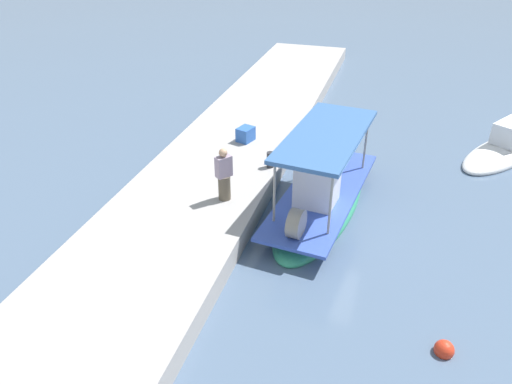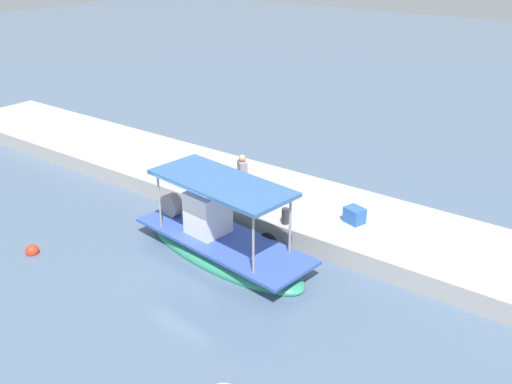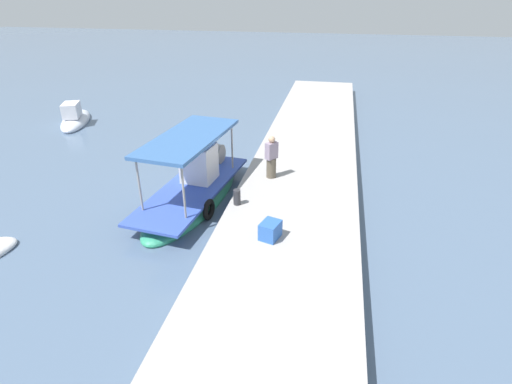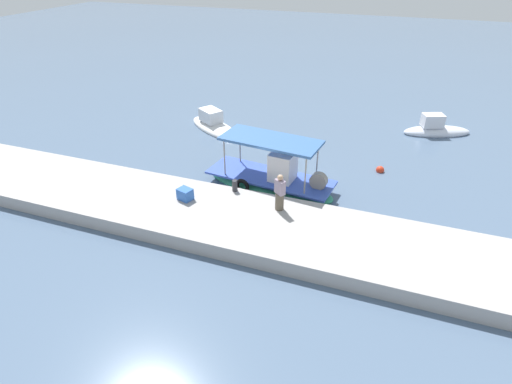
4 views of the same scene
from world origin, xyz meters
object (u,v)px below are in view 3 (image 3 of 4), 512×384
(main_fishing_boat, at_px, (194,190))
(fisherman_near_bollard, at_px, (271,159))
(marker_buoy, at_px, (159,146))
(moored_boat_near, at_px, (75,119))
(mooring_bollard, at_px, (237,197))
(cargo_crate, at_px, (270,230))

(main_fishing_boat, bearing_deg, fisherman_near_bollard, -65.81)
(marker_buoy, bearing_deg, moored_boat_near, 66.66)
(moored_boat_near, bearing_deg, mooring_bollard, -126.34)
(main_fishing_boat, relative_size, fisherman_near_bollard, 4.06)
(fisherman_near_bollard, xyz_separation_m, marker_buoy, (3.61, 6.20, -1.30))
(main_fishing_boat, relative_size, marker_buoy, 15.50)
(cargo_crate, bearing_deg, fisherman_near_bollard, 9.17)
(fisherman_near_bollard, xyz_separation_m, cargo_crate, (-4.09, -0.66, -0.48))
(marker_buoy, xyz_separation_m, moored_boat_near, (2.75, 6.37, 0.16))
(mooring_bollard, relative_size, cargo_crate, 0.87)
(main_fishing_boat, distance_m, mooring_bollard, 2.28)
(fisherman_near_bollard, relative_size, cargo_crate, 2.68)
(main_fishing_boat, xyz_separation_m, marker_buoy, (4.81, 3.53, -0.35))
(fisherman_near_bollard, distance_m, mooring_bollard, 2.50)
(cargo_crate, bearing_deg, main_fishing_boat, 49.01)
(main_fishing_boat, distance_m, fisherman_near_bollard, 3.07)
(cargo_crate, bearing_deg, mooring_bollard, 38.90)
(fisherman_near_bollard, height_order, cargo_crate, fisherman_near_bollard)
(fisherman_near_bollard, distance_m, marker_buoy, 7.29)
(mooring_bollard, relative_size, marker_buoy, 1.24)
(mooring_bollard, bearing_deg, moored_boat_near, 53.66)
(marker_buoy, height_order, moored_boat_near, moored_boat_near)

